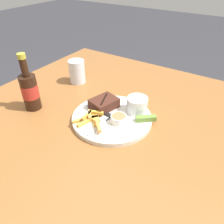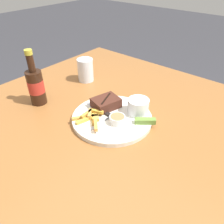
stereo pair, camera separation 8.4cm
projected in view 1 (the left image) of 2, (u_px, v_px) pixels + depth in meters
The scene contains 12 objects.
ground_plane at pixel (112, 218), 1.29m from camera, with size 12.00×12.00×0.00m, color #333338.
dining_table at pixel (112, 134), 0.91m from camera, with size 1.19×1.23×0.73m.
dinner_plate at pixel (112, 118), 0.86m from camera, with size 0.31×0.31×0.02m.
steak_portion at pixel (104, 103), 0.89m from camera, with size 0.12×0.11×0.04m.
fries_pile at pixel (91, 119), 0.82m from camera, with size 0.11×0.13×0.02m.
coleslaw_cup at pixel (137, 104), 0.86m from camera, with size 0.08×0.08×0.06m.
dipping_sauce_cup at pixel (119, 119), 0.81m from camera, with size 0.06×0.06×0.03m.
pickle_spear at pixel (146, 118), 0.83m from camera, with size 0.07×0.07×0.02m.
fork_utensil at pixel (99, 127), 0.80m from camera, with size 0.13×0.02×0.00m.
knife_utensil at pixel (103, 112), 0.87m from camera, with size 0.04×0.17×0.01m.
beer_bottle at pixel (30, 90), 0.89m from camera, with size 0.07×0.07×0.24m.
drinking_glass at pixel (77, 72), 1.09m from camera, with size 0.08×0.08×0.11m.
Camera 1 is at (-0.58, -0.37, 1.26)m, focal length 35.00 mm.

